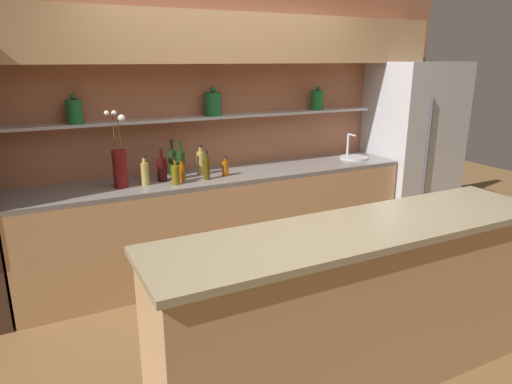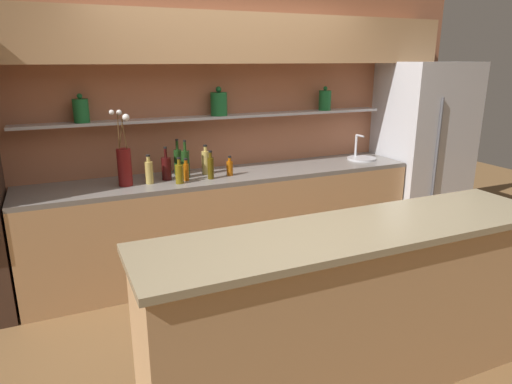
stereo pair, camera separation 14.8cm
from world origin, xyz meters
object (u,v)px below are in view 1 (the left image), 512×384
(bottle_wine_2, at_px, (181,164))
(bottle_oil_5, at_px, (207,168))
(bottle_spirit_0, at_px, (201,162))
(bottle_spirit_4, at_px, (145,173))
(bottle_sauce_3, at_px, (144,171))
(bottle_oil_9, at_px, (180,165))
(bottle_oil_6, at_px, (176,174))
(flower_vase, at_px, (120,165))
(bottle_wine_7, at_px, (162,169))
(bottle_wine_10, at_px, (173,162))
(refrigerator, at_px, (412,150))
(sink_fixture, at_px, (353,156))
(bottle_sauce_8, at_px, (225,168))
(bottle_sauce_1, at_px, (182,172))

(bottle_wine_2, height_order, bottle_oil_5, bottle_wine_2)
(bottle_spirit_0, xyz_separation_m, bottle_spirit_4, (-0.53, -0.13, -0.01))
(bottle_sauce_3, height_order, bottle_oil_9, bottle_oil_9)
(bottle_oil_5, xyz_separation_m, bottle_oil_6, (-0.29, -0.04, -0.02))
(flower_vase, distance_m, bottle_wine_7, 0.36)
(bottle_wine_10, bearing_deg, bottle_spirit_0, -17.82)
(bottle_sauce_3, bearing_deg, bottle_oil_9, 7.46)
(refrigerator, distance_m, bottle_wine_10, 2.67)
(sink_fixture, distance_m, bottle_sauce_8, 1.48)
(bottle_wine_2, relative_size, bottle_sauce_3, 1.82)
(bottle_spirit_4, xyz_separation_m, bottle_oil_6, (0.23, -0.10, -0.02))
(flower_vase, height_order, bottle_sauce_1, flower_vase)
(sink_fixture, distance_m, bottle_spirit_4, 2.19)
(bottle_oil_5, bearing_deg, flower_vase, 173.70)
(bottle_oil_6, bearing_deg, bottle_sauce_8, 9.93)
(refrigerator, distance_m, bottle_oil_6, 2.73)
(sink_fixture, xyz_separation_m, bottle_wine_2, (-1.86, 0.01, 0.10))
(bottle_wine_2, xyz_separation_m, bottle_oil_9, (0.04, 0.16, -0.04))
(bottle_sauce_1, distance_m, bottle_wine_2, 0.12)
(sink_fixture, relative_size, bottle_oil_5, 1.18)
(sink_fixture, xyz_separation_m, bottle_sauce_3, (-2.15, 0.13, 0.05))
(bottle_oil_5, relative_size, bottle_sauce_8, 1.41)
(bottle_wine_2, xyz_separation_m, bottle_oil_6, (-0.10, -0.17, -0.04))
(bottle_spirit_0, height_order, bottle_sauce_8, bottle_spirit_0)
(bottle_sauce_3, distance_m, bottle_sauce_8, 0.70)
(flower_vase, distance_m, bottle_spirit_0, 0.74)
(bottle_sauce_3, height_order, bottle_wine_10, bottle_wine_10)
(bottle_oil_9, bearing_deg, bottle_wine_2, -102.47)
(bottle_oil_5, bearing_deg, bottle_wine_2, 143.83)
(bottle_sauce_1, height_order, bottle_wine_7, bottle_wine_7)
(bottle_oil_5, xyz_separation_m, bottle_wine_7, (-0.36, 0.13, -0.00))
(bottle_wine_2, bearing_deg, bottle_sauce_1, -103.64)
(flower_vase, relative_size, bottle_oil_6, 2.78)
(bottle_sauce_3, bearing_deg, bottle_oil_5, -27.75)
(bottle_oil_5, bearing_deg, bottle_oil_6, -172.51)
(refrigerator, xyz_separation_m, bottle_oil_5, (-2.44, -0.08, 0.08))
(bottle_wine_7, relative_size, bottle_wine_10, 0.89)
(bottle_spirit_0, xyz_separation_m, bottle_sauce_1, (-0.23, -0.16, -0.03))
(bottle_spirit_0, bearing_deg, bottle_spirit_4, -166.56)
(bottle_wine_2, height_order, bottle_spirit_4, bottle_wine_2)
(bottle_wine_2, relative_size, bottle_wine_7, 1.15)
(refrigerator, distance_m, sink_fixture, 0.77)
(flower_vase, bearing_deg, bottle_oil_9, 21.22)
(refrigerator, height_order, flower_vase, refrigerator)
(flower_vase, bearing_deg, bottle_wine_7, 7.88)
(bottle_sauce_1, relative_size, bottle_wine_7, 0.68)
(refrigerator, bearing_deg, bottle_oil_6, -177.61)
(bottle_sauce_8, xyz_separation_m, bottle_oil_9, (-0.34, 0.25, 0.01))
(bottle_oil_9, bearing_deg, refrigerator, -4.82)
(refrigerator, relative_size, bottle_oil_5, 7.62)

